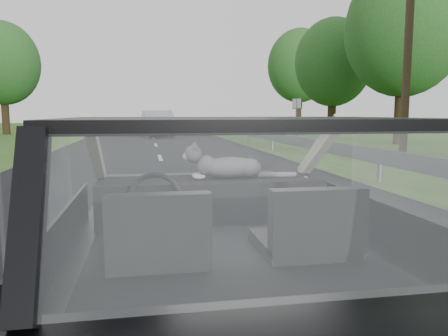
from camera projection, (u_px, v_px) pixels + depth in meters
name	position (u px, v px, depth m)	size (l,w,h in m)	color
subject_car	(226.00, 241.00, 2.56)	(1.80, 4.00, 1.45)	black
dashboard	(210.00, 199.00, 3.15)	(1.58, 0.45, 0.30)	black
driver_seat	(158.00, 231.00, 2.18)	(0.50, 0.72, 0.42)	black
passenger_seat	(310.00, 224.00, 2.32)	(0.50, 0.72, 0.42)	black
steering_wheel	(155.00, 199.00, 2.78)	(0.36, 0.36, 0.04)	black
cat	(230.00, 166.00, 3.14)	(0.59, 0.18, 0.27)	gray
guardrail	(306.00, 143.00, 13.09)	(0.05, 90.00, 0.32)	gray
other_car	(158.00, 124.00, 27.44)	(1.99, 5.04, 1.66)	#A0A6B2
highway_sign	(297.00, 120.00, 21.96)	(0.09, 0.89, 2.23)	#14591F
utility_pole	(409.00, 30.00, 15.02)	(0.28, 0.28, 8.63)	brown
tree_1	(403.00, 56.00, 20.43)	(5.43, 5.43, 8.23)	#19591B
tree_2	(333.00, 80.00, 26.28)	(4.58, 4.58, 6.94)	#19591B
tree_3	(299.00, 80.00, 41.86)	(6.09, 6.09, 9.23)	#19591B
tree_6	(3.00, 80.00, 30.00)	(4.95, 4.95, 7.50)	#19591B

